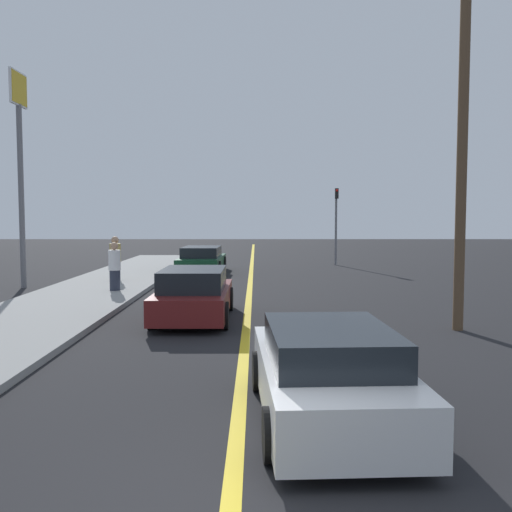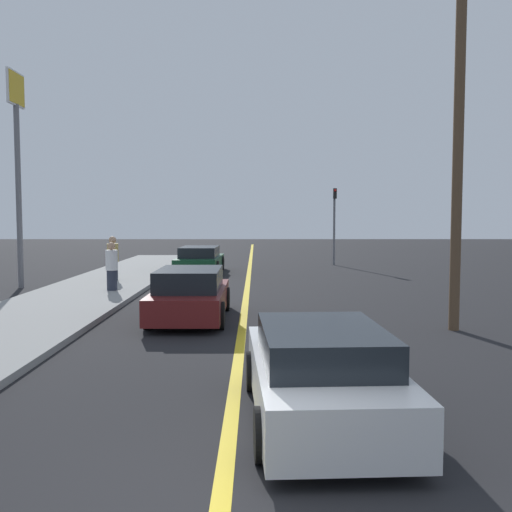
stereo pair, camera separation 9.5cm
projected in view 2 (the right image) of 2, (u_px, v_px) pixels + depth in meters
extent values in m
plane|color=black|center=(221.00, 511.00, 5.17)|extent=(120.00, 120.00, 0.00)
cube|color=gold|center=(249.00, 282.00, 23.12)|extent=(0.20, 60.00, 0.01)
cube|color=gray|center=(100.00, 287.00, 20.89)|extent=(3.65, 31.51, 0.14)
cube|color=silver|center=(321.00, 382.00, 7.46)|extent=(1.92, 4.17, 0.67)
cube|color=black|center=(323.00, 344.00, 7.22)|extent=(1.62, 2.32, 0.43)
cylinder|color=black|center=(254.00, 371.00, 8.70)|extent=(0.25, 0.62, 0.61)
cylinder|color=black|center=(360.00, 370.00, 8.78)|extent=(0.25, 0.62, 0.61)
cylinder|color=black|center=(265.00, 435.00, 6.17)|extent=(0.25, 0.62, 0.61)
cylinder|color=black|center=(413.00, 432.00, 6.25)|extent=(0.25, 0.62, 0.61)
cube|color=maroon|center=(191.00, 300.00, 14.70)|extent=(1.77, 4.31, 0.62)
cube|color=black|center=(190.00, 279.00, 14.44)|extent=(1.56, 2.37, 0.53)
cylinder|color=black|center=(167.00, 299.00, 16.04)|extent=(0.22, 0.66, 0.66)
cylinder|color=black|center=(226.00, 299.00, 16.04)|extent=(0.22, 0.66, 0.66)
cylinder|color=black|center=(149.00, 316.00, 13.38)|extent=(0.22, 0.66, 0.66)
cylinder|color=black|center=(221.00, 316.00, 13.38)|extent=(0.22, 0.66, 0.66)
cube|color=#144728|center=(201.00, 263.00, 26.74)|extent=(2.01, 4.57, 0.57)
cube|color=black|center=(200.00, 252.00, 26.48)|extent=(1.72, 2.53, 0.48)
cylinder|color=black|center=(186.00, 263.00, 28.17)|extent=(0.24, 0.68, 0.67)
cylinder|color=black|center=(222.00, 263.00, 28.12)|extent=(0.24, 0.68, 0.67)
cylinder|color=black|center=(177.00, 268.00, 25.38)|extent=(0.24, 0.68, 0.67)
cylinder|color=black|center=(217.00, 268.00, 25.33)|extent=(0.24, 0.68, 0.67)
cylinder|color=#282D3D|center=(113.00, 280.00, 19.33)|extent=(0.34, 0.34, 0.68)
cylinder|color=silver|center=(113.00, 260.00, 19.28)|extent=(0.41, 0.41, 0.68)
sphere|color=tan|center=(112.00, 246.00, 19.25)|extent=(0.26, 0.26, 0.26)
cylinder|color=#282D3D|center=(114.00, 271.00, 22.33)|extent=(0.37, 0.37, 0.72)
cylinder|color=tan|center=(114.00, 253.00, 22.28)|extent=(0.44, 0.44, 0.72)
sphere|color=tan|center=(113.00, 240.00, 22.25)|extent=(0.28, 0.28, 0.28)
cylinder|color=slate|center=(335.00, 227.00, 30.70)|extent=(0.12, 0.12, 4.13)
cube|color=black|center=(336.00, 193.00, 30.40)|extent=(0.18, 0.18, 0.55)
sphere|color=red|center=(336.00, 190.00, 30.29)|extent=(0.14, 0.14, 0.14)
cylinder|color=slate|center=(20.00, 197.00, 20.91)|extent=(0.20, 0.20, 6.71)
cube|color=silver|center=(16.00, 89.00, 20.63)|extent=(0.08, 1.40, 1.23)
cube|color=gold|center=(16.00, 89.00, 20.63)|extent=(0.12, 1.28, 1.11)
cylinder|color=brown|center=(459.00, 165.00, 13.06)|extent=(0.24, 0.24, 7.67)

